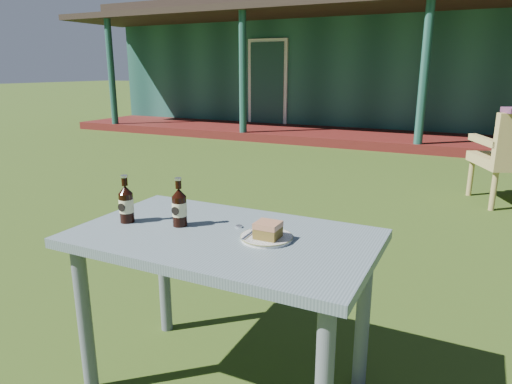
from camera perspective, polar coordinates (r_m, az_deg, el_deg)
The scene contains 9 objects.
ground at distance 3.48m, azimuth 9.51°, elevation -8.03°, with size 80.00×80.00×0.00m, color #334916.
pavilion at distance 12.51m, azimuth 22.82°, elevation 15.16°, with size 15.80×8.30×3.45m.
cafe_table at distance 1.87m, azimuth -4.07°, elevation -8.13°, with size 1.20×0.70×0.72m.
plate at distance 1.77m, azimuth 1.33°, elevation -5.69°, with size 0.20×0.20×0.01m.
cake_slice at distance 1.74m, azimuth 1.49°, elevation -4.75°, with size 0.09×0.09×0.06m.
fork at distance 1.78m, azimuth -0.71°, elevation -5.23°, with size 0.01×0.14×0.00m, color silver.
cola_bottle_near at distance 1.92m, azimuth -9.56°, elevation -1.84°, with size 0.06×0.06×0.21m.
cola_bottle_far at distance 2.02m, azimuth -15.92°, elevation -1.39°, with size 0.06×0.06×0.21m.
bottle_cap at distance 1.90m, azimuth -2.13°, elevation -4.32°, with size 0.03×0.03×0.01m, color silver.
Camera 1 is at (0.87, -3.08, 1.36)m, focal length 32.00 mm.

